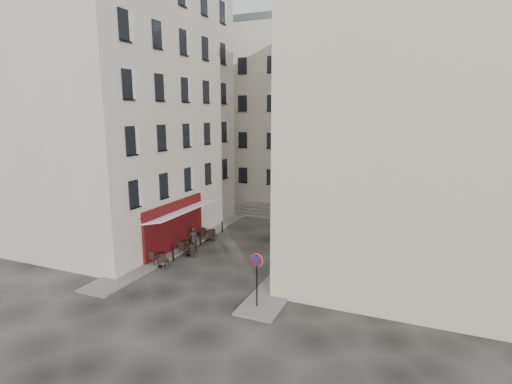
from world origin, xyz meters
The scene contains 18 objects.
ground centered at (0.00, 0.00, 0.00)m, with size 90.00×90.00×0.00m, color black.
sidewalk_left centered at (-4.50, 4.00, 0.06)m, with size 2.00×22.00×0.12m, color slate.
sidewalk_right centered at (4.50, 3.00, 0.06)m, with size 2.00×18.00×0.12m, color slate.
building_left centered at (-10.50, 3.00, 10.31)m, with size 12.20×16.20×20.60m.
building_right centered at (10.50, 3.50, 9.31)m, with size 12.20×14.20×18.60m.
building_back centered at (-1.00, 19.00, 9.31)m, with size 18.20×10.20×18.60m.
cafe_storefront centered at (-4.32, 1.00, 1.88)m, with size 1.74×7.30×3.50m.
stone_steps centered at (0.00, 12.57, 0.40)m, with size 9.00×3.15×0.80m.
bollard_near centered at (-3.25, -1.00, 0.53)m, with size 0.12×0.12×0.98m.
bollard_mid centered at (-3.25, 2.50, 0.53)m, with size 0.12×0.12×0.98m.
bollard_far centered at (-3.25, 6.00, 0.53)m, with size 0.12×0.12×0.98m.
no_parking_sign centered at (4.30, -4.83, 2.01)m, with size 0.64×0.16×2.84m.
bistro_table_a centered at (-3.49, -2.19, 0.49)m, with size 1.36×0.64×0.96m.
bistro_table_b centered at (-2.85, 0.22, 0.47)m, with size 1.32×0.62×0.93m.
bistro_table_c centered at (-3.58, 0.84, 0.42)m, with size 1.18×0.55×0.83m.
bistro_table_d centered at (-3.32, 3.64, 0.44)m, with size 1.21×0.57×0.85m.
bistro_table_e centered at (-3.31, 3.99, 0.45)m, with size 1.25×0.59×0.88m.
pedestrian centered at (-3.11, 1.32, 0.85)m, with size 0.62×0.41×1.70m, color black.
Camera 1 is at (11.37, -21.88, 9.60)m, focal length 28.00 mm.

